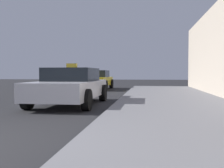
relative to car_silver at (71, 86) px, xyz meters
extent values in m
cube|color=#B7B7BF|center=(0.00, -0.05, -0.10)|extent=(1.82, 4.26, 0.55)
cube|color=black|center=(0.00, 0.16, 0.40)|extent=(1.60, 1.92, 0.45)
cube|color=yellow|center=(0.00, 0.16, 0.70)|extent=(0.36, 0.14, 0.16)
cylinder|color=black|center=(0.91, -1.41, -0.33)|extent=(0.22, 0.64, 0.64)
cylinder|color=black|center=(-0.91, -1.41, -0.33)|extent=(0.22, 0.64, 0.64)
cylinder|color=black|center=(0.91, 1.31, -0.33)|extent=(0.22, 0.64, 0.64)
cylinder|color=black|center=(-0.91, 1.31, -0.33)|extent=(0.22, 0.64, 0.64)
cube|color=yellow|center=(-0.86, 8.45, -0.10)|extent=(1.79, 4.06, 0.55)
cube|color=black|center=(-0.86, 8.65, 0.40)|extent=(1.58, 1.83, 0.45)
cylinder|color=black|center=(0.03, 7.15, -0.33)|extent=(0.22, 0.64, 0.64)
cylinder|color=black|center=(-1.76, 7.15, -0.33)|extent=(0.22, 0.64, 0.64)
cylinder|color=black|center=(0.03, 9.75, -0.33)|extent=(0.22, 0.64, 0.64)
cylinder|color=black|center=(-1.76, 9.75, -0.33)|extent=(0.22, 0.64, 0.64)
camera|label=1|loc=(2.68, -8.79, 0.45)|focal=42.14mm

